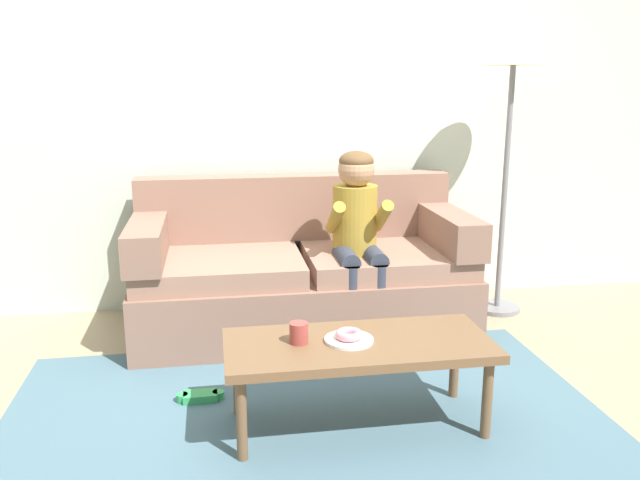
{
  "coord_description": "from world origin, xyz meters",
  "views": [
    {
      "loc": [
        -0.37,
        -2.91,
        1.49
      ],
      "look_at": [
        0.19,
        0.45,
        0.65
      ],
      "focal_mm": 36.43,
      "sensor_mm": 36.0,
      "label": 1
    }
  ],
  "objects_px": {
    "couch": "(302,275)",
    "person_child": "(358,227)",
    "toy_controller": "(200,397)",
    "coffee_table": "(359,350)",
    "floor_lamp": "(513,69)",
    "donut": "(349,334)",
    "mug": "(299,333)"
  },
  "relations": [
    {
      "from": "person_child",
      "to": "toy_controller",
      "type": "bearing_deg",
      "value": -142.94
    },
    {
      "from": "couch",
      "to": "toy_controller",
      "type": "distance_m",
      "value": 1.12
    },
    {
      "from": "donut",
      "to": "mug",
      "type": "distance_m",
      "value": 0.21
    },
    {
      "from": "donut",
      "to": "floor_lamp",
      "type": "height_order",
      "value": "floor_lamp"
    },
    {
      "from": "person_child",
      "to": "floor_lamp",
      "type": "height_order",
      "value": "floor_lamp"
    },
    {
      "from": "coffee_table",
      "to": "donut",
      "type": "xyz_separation_m",
      "value": [
        -0.04,
        0.0,
        0.07
      ]
    },
    {
      "from": "coffee_table",
      "to": "floor_lamp",
      "type": "bearing_deg",
      "value": 46.71
    },
    {
      "from": "coffee_table",
      "to": "toy_controller",
      "type": "distance_m",
      "value": 0.84
    },
    {
      "from": "floor_lamp",
      "to": "mug",
      "type": "bearing_deg",
      "value": -139.1
    },
    {
      "from": "coffee_table",
      "to": "person_child",
      "type": "relative_size",
      "value": 1.04
    },
    {
      "from": "coffee_table",
      "to": "floor_lamp",
      "type": "distance_m",
      "value": 2.18
    },
    {
      "from": "person_child",
      "to": "donut",
      "type": "relative_size",
      "value": 9.18
    },
    {
      "from": "coffee_table",
      "to": "person_child",
      "type": "height_order",
      "value": "person_child"
    },
    {
      "from": "toy_controller",
      "to": "person_child",
      "type": "bearing_deg",
      "value": 61.38
    },
    {
      "from": "couch",
      "to": "person_child",
      "type": "xyz_separation_m",
      "value": [
        0.3,
        -0.2,
        0.33
      ]
    },
    {
      "from": "couch",
      "to": "toy_controller",
      "type": "bearing_deg",
      "value": -124.46
    },
    {
      "from": "person_child",
      "to": "donut",
      "type": "xyz_separation_m",
      "value": [
        -0.26,
        -1.03,
        -0.23
      ]
    },
    {
      "from": "donut",
      "to": "toy_controller",
      "type": "relative_size",
      "value": 0.53
    },
    {
      "from": "toy_controller",
      "to": "coffee_table",
      "type": "bearing_deg",
      "value": -2.12
    },
    {
      "from": "couch",
      "to": "mug",
      "type": "distance_m",
      "value": 1.23
    },
    {
      "from": "couch",
      "to": "floor_lamp",
      "type": "bearing_deg",
      "value": 4.12
    },
    {
      "from": "floor_lamp",
      "to": "person_child",
      "type": "bearing_deg",
      "value": -163.8
    },
    {
      "from": "coffee_table",
      "to": "donut",
      "type": "height_order",
      "value": "donut"
    },
    {
      "from": "donut",
      "to": "toy_controller",
      "type": "xyz_separation_m",
      "value": [
        -0.65,
        0.34,
        -0.41
      ]
    },
    {
      "from": "coffee_table",
      "to": "toy_controller",
      "type": "relative_size",
      "value": 5.08
    },
    {
      "from": "person_child",
      "to": "toy_controller",
      "type": "xyz_separation_m",
      "value": [
        -0.91,
        -0.69,
        -0.65
      ]
    },
    {
      "from": "donut",
      "to": "floor_lamp",
      "type": "distance_m",
      "value": 2.16
    },
    {
      "from": "person_child",
      "to": "toy_controller",
      "type": "distance_m",
      "value": 1.31
    },
    {
      "from": "couch",
      "to": "donut",
      "type": "distance_m",
      "value": 1.23
    },
    {
      "from": "donut",
      "to": "toy_controller",
      "type": "bearing_deg",
      "value": 152.39
    },
    {
      "from": "couch",
      "to": "floor_lamp",
      "type": "height_order",
      "value": "floor_lamp"
    },
    {
      "from": "couch",
      "to": "floor_lamp",
      "type": "distance_m",
      "value": 1.81
    }
  ]
}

